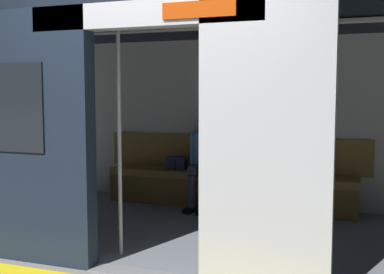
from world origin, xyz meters
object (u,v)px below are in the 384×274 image
at_px(bench_seat, 227,181).
at_px(person_seated, 208,155).
at_px(book, 235,171).
at_px(train_car, 193,87).
at_px(handbag, 177,163).
at_px(grab_pole_door, 119,137).
at_px(grab_pole_far, 214,139).

relative_size(bench_seat, person_seated, 2.72).
distance_m(bench_seat, book, 0.16).
relative_size(train_car, book, 29.09).
bearing_deg(train_car, handbag, -61.36).
relative_size(bench_seat, book, 14.63).
relative_size(book, grab_pole_door, 0.10).
relative_size(train_car, grab_pole_far, 2.97).
height_order(bench_seat, grab_pole_far, grab_pole_far).
height_order(train_car, person_seated, train_car).
height_order(book, grab_pole_far, grab_pole_far).
relative_size(handbag, grab_pole_door, 0.12).
distance_m(train_car, handbag, 1.69).
distance_m(train_car, grab_pole_far, 1.05).
height_order(grab_pole_door, grab_pole_far, same).
xyz_separation_m(bench_seat, handbag, (0.71, -0.05, 0.19)).
relative_size(train_car, bench_seat, 1.99).
xyz_separation_m(person_seated, grab_pole_far, (-0.66, 1.90, 0.40)).
distance_m(bench_seat, grab_pole_door, 2.24).
relative_size(handbag, book, 1.18).
height_order(bench_seat, grab_pole_door, grab_pole_door).
xyz_separation_m(train_car, grab_pole_far, (-0.49, 0.81, -0.46)).
bearing_deg(grab_pole_door, handbag, -82.25).
bearing_deg(bench_seat, handbag, -4.16).
bearing_deg(book, train_car, 105.87).
distance_m(train_car, bench_seat, 1.65).
bearing_deg(person_seated, handbag, -12.37).
relative_size(bench_seat, handbag, 12.38).
xyz_separation_m(train_car, grab_pole_door, (0.36, 0.93, -0.46)).
relative_size(book, grab_pole_far, 0.10).
distance_m(bench_seat, handbag, 0.74).
distance_m(bench_seat, grab_pole_far, 2.13).
bearing_deg(train_car, book, -96.80).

